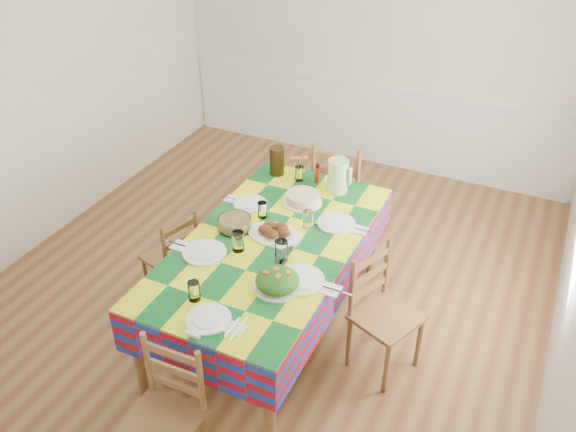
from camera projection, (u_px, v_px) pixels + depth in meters
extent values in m
cube|color=brown|center=(272.00, 284.00, 5.30)|extent=(4.50, 5.00, 0.04)
cube|color=beige|center=(377.00, 46.00, 6.44)|extent=(4.50, 0.04, 2.70)
cube|color=beige|center=(8.00, 380.00, 2.64)|extent=(4.50, 0.04, 2.70)
cube|color=beige|center=(39.00, 93.00, 5.35)|extent=(0.04, 5.00, 2.70)
cube|color=white|center=(372.00, 88.00, 6.65)|extent=(4.41, 0.06, 0.04)
cube|color=white|center=(370.00, 125.00, 6.91)|extent=(4.41, 0.03, 0.90)
cylinder|color=brown|center=(139.00, 356.00, 4.04)|extent=(0.08, 0.08, 0.79)
cylinder|color=brown|center=(270.00, 407.00, 3.69)|extent=(0.08, 0.08, 0.79)
cylinder|color=brown|center=(272.00, 210.00, 5.52)|extent=(0.08, 0.08, 0.79)
cylinder|color=brown|center=(374.00, 237.00, 5.18)|extent=(0.08, 0.08, 0.79)
cube|color=brown|center=(270.00, 245.00, 4.38)|extent=(1.11, 2.10, 0.04)
cube|color=#A00D1B|center=(270.00, 242.00, 4.36)|extent=(1.15, 2.15, 0.01)
cube|color=#A00D1B|center=(203.00, 241.00, 4.66)|extent=(0.01, 2.15, 0.33)
cube|color=#A00D1B|center=(344.00, 283.00, 4.25)|extent=(0.01, 2.15, 0.33)
cube|color=#A00D1B|center=(190.00, 360.00, 3.65)|extent=(1.15, 0.01, 0.33)
cube|color=#A00D1B|center=(326.00, 192.00, 5.27)|extent=(1.15, 0.01, 0.33)
cylinder|color=white|center=(208.00, 319.00, 3.69)|extent=(0.28, 0.28, 0.01)
cylinder|color=white|center=(208.00, 318.00, 3.68)|extent=(0.20, 0.20, 0.01)
cylinder|color=white|center=(194.00, 291.00, 3.81)|extent=(0.08, 0.08, 0.14)
cube|color=white|center=(235.00, 329.00, 3.62)|extent=(0.10, 0.10, 0.01)
cube|color=silver|center=(232.00, 327.00, 3.63)|extent=(0.01, 0.18, 0.00)
cube|color=silver|center=(238.00, 329.00, 3.61)|extent=(0.01, 0.21, 0.00)
cylinder|color=white|center=(205.00, 252.00, 4.24)|extent=(0.31, 0.31, 0.02)
cylinder|color=white|center=(204.00, 251.00, 4.24)|extent=(0.22, 0.22, 0.01)
cylinder|color=white|center=(238.00, 241.00, 4.24)|extent=(0.09, 0.09, 0.15)
cube|color=white|center=(180.00, 246.00, 4.32)|extent=(0.11, 0.11, 0.01)
cube|color=silver|center=(177.00, 244.00, 4.33)|extent=(0.19, 0.01, 0.00)
cube|color=silver|center=(182.00, 246.00, 4.31)|extent=(0.23, 0.01, 0.00)
cylinder|color=white|center=(251.00, 204.00, 4.78)|extent=(0.26, 0.26, 0.01)
cylinder|color=white|center=(251.00, 203.00, 4.77)|extent=(0.19, 0.19, 0.01)
cylinder|color=white|center=(262.00, 210.00, 4.60)|extent=(0.07, 0.07, 0.13)
cube|color=white|center=(231.00, 199.00, 4.84)|extent=(0.10, 0.10, 0.01)
cube|color=silver|center=(229.00, 198.00, 4.85)|extent=(0.17, 0.01, 0.00)
cube|color=silver|center=(233.00, 199.00, 4.83)|extent=(0.20, 0.01, 0.00)
cylinder|color=white|center=(300.00, 280.00, 4.00)|extent=(0.33, 0.33, 0.02)
cylinder|color=white|center=(300.00, 278.00, 3.99)|extent=(0.23, 0.23, 0.01)
cylinder|color=white|center=(281.00, 251.00, 4.14)|extent=(0.09, 0.09, 0.16)
cube|color=white|center=(331.00, 290.00, 3.92)|extent=(0.12, 0.12, 0.01)
cube|color=silver|center=(327.00, 288.00, 3.93)|extent=(0.21, 0.01, 0.00)
cube|color=silver|center=(334.00, 290.00, 3.91)|extent=(0.24, 0.01, 0.00)
cylinder|color=white|center=(336.00, 223.00, 4.55)|extent=(0.29, 0.29, 0.01)
cylinder|color=white|center=(337.00, 222.00, 4.54)|extent=(0.20, 0.20, 0.01)
cylinder|color=white|center=(308.00, 219.00, 4.48)|extent=(0.08, 0.08, 0.14)
cube|color=white|center=(361.00, 230.00, 4.48)|extent=(0.11, 0.11, 0.01)
cube|color=silver|center=(358.00, 229.00, 4.49)|extent=(0.18, 0.01, 0.00)
cube|color=silver|center=(363.00, 230.00, 4.47)|extent=(0.21, 0.01, 0.00)
ellipsoid|color=white|center=(275.00, 234.00, 4.42)|extent=(0.41, 0.29, 0.02)
ellipsoid|color=black|center=(284.00, 232.00, 4.38)|extent=(0.11, 0.09, 0.06)
ellipsoid|color=black|center=(281.00, 227.00, 4.43)|extent=(0.11, 0.09, 0.06)
ellipsoid|color=black|center=(270.00, 226.00, 4.45)|extent=(0.11, 0.09, 0.06)
ellipsoid|color=black|center=(265.00, 229.00, 4.41)|extent=(0.11, 0.09, 0.06)
ellipsoid|color=black|center=(272.00, 234.00, 4.36)|extent=(0.11, 0.09, 0.06)
cylinder|color=white|center=(277.00, 286.00, 3.94)|extent=(0.32, 0.32, 0.01)
ellipsoid|color=#174A12|center=(277.00, 280.00, 3.91)|extent=(0.29, 0.29, 0.13)
cube|color=orange|center=(266.00, 273.00, 3.88)|extent=(0.04, 0.03, 0.01)
cube|color=orange|center=(276.00, 269.00, 3.91)|extent=(0.05, 0.04, 0.01)
cube|color=orange|center=(278.00, 276.00, 3.85)|extent=(0.03, 0.04, 0.01)
cube|color=orange|center=(288.00, 272.00, 3.88)|extent=(0.04, 0.05, 0.01)
cylinder|color=white|center=(235.00, 223.00, 4.48)|extent=(0.25, 0.25, 0.09)
cylinder|color=tan|center=(235.00, 223.00, 4.48)|extent=(0.23, 0.23, 0.07)
cylinder|color=white|center=(302.00, 202.00, 4.79)|extent=(0.31, 0.31, 0.01)
cylinder|color=tan|center=(303.00, 198.00, 4.77)|extent=(0.26, 0.26, 0.07)
cube|color=black|center=(279.00, 253.00, 4.24)|extent=(0.14, 0.34, 0.01)
cube|color=black|center=(288.00, 254.00, 4.24)|extent=(0.07, 0.36, 0.01)
cylinder|color=white|center=(299.00, 173.00, 5.07)|extent=(0.07, 0.07, 0.12)
cylinder|color=#367426|center=(297.00, 168.00, 5.05)|extent=(0.01, 0.01, 0.17)
ellipsoid|color=orange|center=(294.00, 158.00, 5.01)|extent=(0.06, 0.06, 0.02)
cylinder|color=#367426|center=(301.00, 168.00, 5.05)|extent=(0.01, 0.01, 0.17)
ellipsoid|color=orange|center=(305.00, 157.00, 4.99)|extent=(0.06, 0.06, 0.02)
cylinder|color=#367426|center=(299.00, 169.00, 5.03)|extent=(0.01, 0.01, 0.17)
ellipsoid|color=orange|center=(297.00, 158.00, 4.95)|extent=(0.06, 0.06, 0.02)
cylinder|color=#B31E0E|center=(317.00, 173.00, 5.03)|extent=(0.04, 0.04, 0.17)
cylinder|color=#AEE09E|center=(338.00, 176.00, 4.87)|extent=(0.17, 0.17, 0.28)
cylinder|color=black|center=(277.00, 161.00, 5.12)|extent=(0.12, 0.12, 0.24)
cube|color=white|center=(193.00, 334.00, 3.57)|extent=(0.10, 0.03, 0.02)
cylinder|color=brown|center=(157.00, 418.00, 3.83)|extent=(0.04, 0.04, 0.45)
cube|color=brown|center=(161.00, 424.00, 3.51)|extent=(0.43, 0.41, 0.03)
cylinder|color=brown|center=(148.00, 364.00, 3.58)|extent=(0.04, 0.04, 0.50)
cylinder|color=brown|center=(201.00, 384.00, 3.46)|extent=(0.04, 0.04, 0.50)
cube|color=brown|center=(176.00, 385.00, 3.57)|extent=(0.36, 0.03, 0.05)
cube|color=brown|center=(174.00, 370.00, 3.50)|extent=(0.36, 0.03, 0.05)
cube|color=brown|center=(171.00, 354.00, 3.43)|extent=(0.36, 0.03, 0.05)
cylinder|color=brown|center=(362.00, 207.00, 5.85)|extent=(0.04, 0.04, 0.49)
cylinder|color=brown|center=(323.00, 200.00, 5.95)|extent=(0.04, 0.04, 0.49)
cylinder|color=brown|center=(354.00, 228.00, 5.55)|extent=(0.04, 0.04, 0.49)
cylinder|color=brown|center=(312.00, 221.00, 5.65)|extent=(0.04, 0.04, 0.49)
cube|color=brown|center=(339.00, 190.00, 5.60)|extent=(0.52, 0.50, 0.03)
cylinder|color=brown|center=(358.00, 179.00, 5.25)|extent=(0.04, 0.04, 0.55)
cylinder|color=brown|center=(313.00, 172.00, 5.35)|extent=(0.04, 0.04, 0.55)
cube|color=brown|center=(335.00, 186.00, 5.36)|extent=(0.39, 0.08, 0.05)
cube|color=brown|center=(335.00, 172.00, 5.28)|extent=(0.39, 0.08, 0.05)
cube|color=brown|center=(336.00, 158.00, 5.20)|extent=(0.39, 0.08, 0.05)
cylinder|color=brown|center=(177.00, 260.00, 5.22)|extent=(0.03, 0.03, 0.40)
cylinder|color=brown|center=(146.00, 278.00, 5.02)|extent=(0.03, 0.03, 0.40)
cylinder|color=brown|center=(200.00, 275.00, 5.05)|extent=(0.03, 0.03, 0.40)
cylinder|color=brown|center=(170.00, 294.00, 4.85)|extent=(0.03, 0.03, 0.40)
cube|color=brown|center=(171.00, 256.00, 4.92)|extent=(0.45, 0.46, 0.03)
cylinder|color=brown|center=(197.00, 234.00, 4.82)|extent=(0.03, 0.03, 0.45)
cylinder|color=brown|center=(164.00, 252.00, 4.62)|extent=(0.03, 0.03, 0.45)
cube|color=brown|center=(182.00, 252.00, 4.77)|extent=(0.11, 0.31, 0.04)
cube|color=brown|center=(181.00, 240.00, 4.70)|extent=(0.11, 0.31, 0.04)
cube|color=brown|center=(179.00, 228.00, 4.64)|extent=(0.11, 0.31, 0.04)
cylinder|color=brown|center=(386.00, 369.00, 4.17)|extent=(0.04, 0.04, 0.46)
cylinder|color=brown|center=(419.00, 343.00, 4.37)|extent=(0.04, 0.04, 0.46)
cylinder|color=brown|center=(349.00, 342.00, 4.38)|extent=(0.04, 0.04, 0.46)
cylinder|color=brown|center=(382.00, 318.00, 4.58)|extent=(0.04, 0.04, 0.46)
cube|color=brown|center=(387.00, 317.00, 4.24)|extent=(0.53, 0.55, 0.03)
cylinder|color=brown|center=(352.00, 290.00, 4.12)|extent=(0.04, 0.04, 0.51)
cylinder|color=brown|center=(386.00, 267.00, 4.32)|extent=(0.04, 0.04, 0.51)
cube|color=brown|center=(368.00, 290.00, 4.28)|extent=(0.16, 0.35, 0.05)
cube|color=brown|center=(370.00, 275.00, 4.20)|extent=(0.16, 0.35, 0.05)
cube|color=brown|center=(371.00, 260.00, 4.13)|extent=(0.16, 0.35, 0.05)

